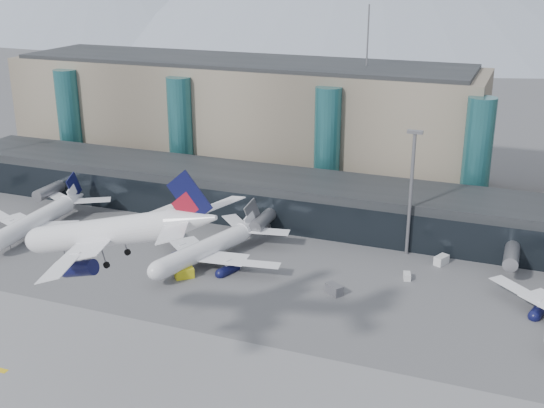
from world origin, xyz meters
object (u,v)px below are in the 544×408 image
Objects in this scene: lightmast_mid at (411,186)px; hero_jet at (121,225)px; veh_a at (3,237)px; jet_parked_left at (44,212)px; veh_d at (441,260)px; veh_b at (216,244)px; veh_h at (184,273)px; veh_g at (407,276)px; jet_parked_mid at (215,240)px; veh_c at (334,289)px.

hero_jet is (-28.41, -57.23, 8.75)m from lightmast_mid.
lightmast_mid reaches higher than veh_a.
jet_parked_left is at bearing 56.97° from veh_a.
veh_a is 0.94× the size of veh_d.
veh_b is 15.18m from veh_h.
veh_g is (39.65, -0.70, -0.13)m from veh_b.
veh_a is 44.51m from veh_h.
lightmast_mid is 39.96m from jet_parked_mid.
veh_d is at bearing 60.56° from hero_jet.
veh_h is at bearing -107.29° from jet_parked_left.
veh_h is (-38.95, -14.47, 0.31)m from veh_g.
hero_jet is 12.76× the size of veh_b.
veh_a is (-4.23, -8.39, -3.34)m from jet_parked_left.
jet_parked_left is at bearing 143.09° from hero_jet.
veh_b is at bearing 50.45° from veh_h.
veh_h is at bearing 108.62° from hero_jet.
hero_jet is 39.08m from veh_h.
jet_parked_mid is (-35.02, -16.22, -10.35)m from lightmast_mid.
jet_parked_mid is at bearing -155.14° from lightmast_mid.
veh_a is 1.10× the size of veh_b.
veh_a is at bearing 135.04° from veh_h.
hero_jet is at bearing -38.48° from veh_a.
hero_jet reaches higher than veh_b.
lightmast_mid is at bearing -6.68° from veh_h.
veh_d is (44.67, 8.40, 0.13)m from veh_b.
veh_d is (35.71, 54.63, -22.28)m from hero_jet.
veh_g is at bearing -65.88° from jet_parked_mid.
hero_jet is 59.36m from veh_g.
hero_jet reaches higher than jet_parked_mid.
veh_d is 49.88m from veh_h.
veh_g is (2.28, -11.69, -13.79)m from lightmast_mid.
veh_a is (-81.12, -24.01, -13.60)m from lightmast_mid.
lightmast_mid reaches higher than jet_parked_mid.
hero_jet is at bearing -153.65° from jet_parked_mid.
jet_parked_mid is at bearing -158.05° from veh_c.
jet_parked_mid reaches higher than veh_c.
veh_h is (-27.93, -3.87, 0.04)m from veh_c.
lightmast_mid is 9.66× the size of veh_b.
veh_c is at bearing -85.80° from jet_parked_mid.
veh_g is at bearing 59.75° from hero_jet.
veh_h is at bearing -137.17° from veh_c.
veh_c is (72.39, 1.72, 0.09)m from veh_a.
jet_parked_left is at bearing 96.06° from veh_b.
jet_parked_mid is 46.87m from veh_a.
jet_parked_left reaches higher than veh_a.
hero_jet is 10.35× the size of veh_c.
veh_c reaches higher than veh_b.
veh_a reaches higher than veh_g.
jet_parked_left is at bearing 106.37° from jet_parked_mid.
jet_parked_left reaches higher than veh_h.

